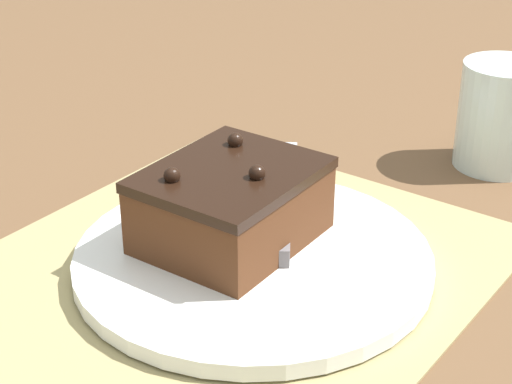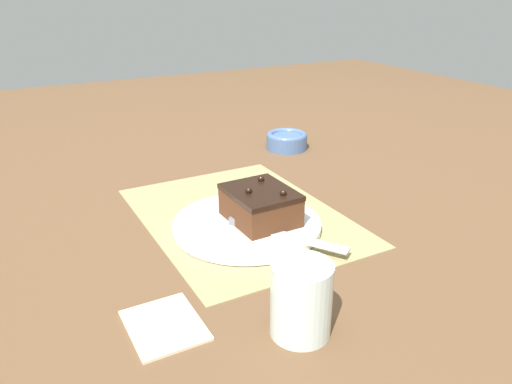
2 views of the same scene
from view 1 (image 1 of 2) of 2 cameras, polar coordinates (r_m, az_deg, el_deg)
The scene contains 6 objects.
ground_plane at distance 0.61m, azimuth -4.18°, elevation -6.93°, with size 3.00×3.00×0.00m, color brown.
placemat_woven at distance 0.60m, azimuth -4.19°, elevation -6.77°, with size 0.46×0.34×0.00m, color tan.
cake_plate at distance 0.63m, azimuth -0.20°, elevation -4.50°, with size 0.26×0.26×0.01m.
chocolate_cake at distance 0.63m, azimuth -1.68°, elevation -0.85°, with size 0.13×0.11×0.07m.
serving_knife at distance 0.66m, azimuth 1.57°, elevation -1.48°, with size 0.19×0.13×0.01m.
drinking_glass at distance 0.80m, azimuth 15.98°, elevation 4.92°, with size 0.08×0.08×0.10m.
Camera 1 is at (-0.38, -0.33, 0.34)m, focal length 60.00 mm.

